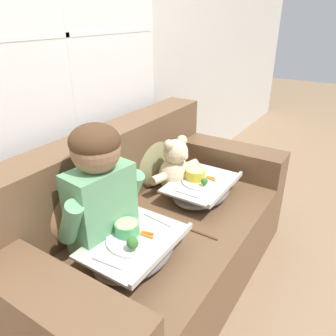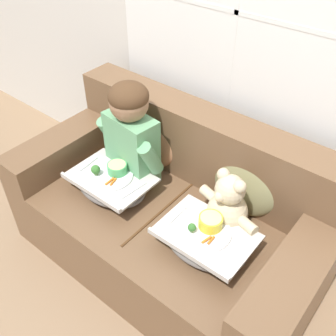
# 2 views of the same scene
# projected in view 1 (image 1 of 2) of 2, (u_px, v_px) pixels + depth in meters

# --- Properties ---
(ground_plane) EXTENTS (14.00, 14.00, 0.00)m
(ground_plane) POSITION_uv_depth(u_px,v_px,m) (160.00, 280.00, 1.98)
(ground_plane) COLOR #8E7051
(wall_back_with_window) EXTENTS (8.00, 0.08, 2.60)m
(wall_back_with_window) POSITION_uv_depth(u_px,v_px,m) (62.00, 45.00, 1.70)
(wall_back_with_window) COLOR beige
(wall_back_with_window) RESTS_ON ground_plane
(couch) EXTENTS (1.74, 0.92, 0.88)m
(couch) POSITION_uv_depth(u_px,v_px,m) (150.00, 233.00, 1.87)
(couch) COLOR brown
(couch) RESTS_ON ground_plane
(throw_pillow_behind_child) EXTENTS (0.40, 0.19, 0.41)m
(throw_pillow_behind_child) POSITION_uv_depth(u_px,v_px,m) (75.00, 201.00, 1.59)
(throw_pillow_behind_child) COLOR #B2754C
(throw_pillow_behind_child) RESTS_ON couch
(throw_pillow_behind_teddy) EXTENTS (0.39, 0.19, 0.41)m
(throw_pillow_behind_teddy) POSITION_uv_depth(u_px,v_px,m) (151.00, 156.00, 2.08)
(throw_pillow_behind_teddy) COLOR #898456
(throw_pillow_behind_teddy) RESTS_ON couch
(child_figure) EXTENTS (0.45, 0.23, 0.61)m
(child_figure) POSITION_uv_depth(u_px,v_px,m) (99.00, 184.00, 1.44)
(child_figure) COLOR #66A370
(child_figure) RESTS_ON couch
(teddy_bear) EXTENTS (0.38, 0.27, 0.35)m
(teddy_bear) POSITION_uv_depth(u_px,v_px,m) (176.00, 169.00, 2.01)
(teddy_bear) COLOR beige
(teddy_bear) RESTS_ON couch
(lap_tray_child) EXTENTS (0.46, 0.33, 0.18)m
(lap_tray_child) POSITION_uv_depth(u_px,v_px,m) (135.00, 248.00, 1.47)
(lap_tray_child) COLOR slate
(lap_tray_child) RESTS_ON child_figure
(lap_tray_teddy) EXTENTS (0.46, 0.33, 0.18)m
(lap_tray_teddy) POSITION_uv_depth(u_px,v_px,m) (201.00, 188.00, 1.96)
(lap_tray_teddy) COLOR slate
(lap_tray_teddy) RESTS_ON teddy_bear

